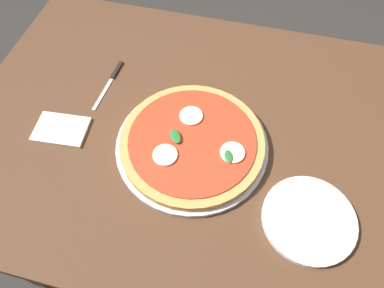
{
  "coord_description": "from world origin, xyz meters",
  "views": [
    {
      "loc": [
        0.05,
        -0.49,
        1.46
      ],
      "look_at": [
        -0.06,
        -0.05,
        0.75
      ],
      "focal_mm": 32.32,
      "sensor_mm": 36.0,
      "label": 1
    }
  ],
  "objects_px": {
    "plate_white": "(309,219)",
    "napkin": "(61,129)",
    "dining_table": "(219,155)",
    "knife": "(112,79)",
    "pizza": "(192,142)",
    "serving_tray": "(192,145)"
  },
  "relations": [
    {
      "from": "dining_table",
      "to": "plate_white",
      "type": "xyz_separation_m",
      "value": [
        0.23,
        -0.18,
        0.11
      ]
    },
    {
      "from": "dining_table",
      "to": "plate_white",
      "type": "height_order",
      "value": "plate_white"
    },
    {
      "from": "pizza",
      "to": "plate_white",
      "type": "bearing_deg",
      "value": -22.81
    },
    {
      "from": "plate_white",
      "to": "knife",
      "type": "xyz_separation_m",
      "value": [
        -0.56,
        0.28,
        -0.0
      ]
    },
    {
      "from": "pizza",
      "to": "napkin",
      "type": "height_order",
      "value": "pizza"
    },
    {
      "from": "plate_white",
      "to": "knife",
      "type": "bearing_deg",
      "value": 153.25
    },
    {
      "from": "dining_table",
      "to": "napkin",
      "type": "height_order",
      "value": "napkin"
    },
    {
      "from": "pizza",
      "to": "plate_white",
      "type": "distance_m",
      "value": 0.31
    },
    {
      "from": "dining_table",
      "to": "pizza",
      "type": "bearing_deg",
      "value": -138.91
    },
    {
      "from": "pizza",
      "to": "knife",
      "type": "distance_m",
      "value": 0.32
    },
    {
      "from": "plate_white",
      "to": "napkin",
      "type": "distance_m",
      "value": 0.63
    },
    {
      "from": "pizza",
      "to": "napkin",
      "type": "xyz_separation_m",
      "value": [
        -0.33,
        -0.03,
        -0.02
      ]
    },
    {
      "from": "plate_white",
      "to": "serving_tray",
      "type": "bearing_deg",
      "value": 157.03
    },
    {
      "from": "dining_table",
      "to": "napkin",
      "type": "relative_size",
      "value": 10.27
    },
    {
      "from": "dining_table",
      "to": "knife",
      "type": "height_order",
      "value": "knife"
    },
    {
      "from": "dining_table",
      "to": "knife",
      "type": "bearing_deg",
      "value": 162.4
    },
    {
      "from": "plate_white",
      "to": "napkin",
      "type": "relative_size",
      "value": 1.55
    },
    {
      "from": "dining_table",
      "to": "plate_white",
      "type": "relative_size",
      "value": 6.65
    },
    {
      "from": "pizza",
      "to": "knife",
      "type": "bearing_deg",
      "value": 149.36
    },
    {
      "from": "dining_table",
      "to": "knife",
      "type": "relative_size",
      "value": 7.29
    },
    {
      "from": "napkin",
      "to": "dining_table",
      "type": "bearing_deg",
      "value": 12.49
    },
    {
      "from": "serving_tray",
      "to": "pizza",
      "type": "xyz_separation_m",
      "value": [
        0.0,
        -0.0,
        0.02
      ]
    }
  ]
}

